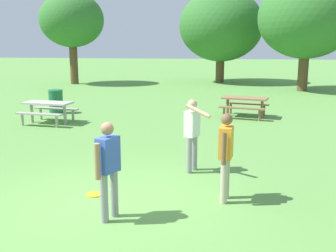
{
  "coord_description": "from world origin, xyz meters",
  "views": [
    {
      "loc": [
        2.17,
        -6.53,
        2.9
      ],
      "look_at": [
        0.88,
        2.38,
        1.0
      ],
      "focal_mm": 43.36,
      "sensor_mm": 36.0,
      "label": 1
    }
  ],
  "objects_px": {
    "person_bystander": "(226,151)",
    "tree_far_right": "(307,18)",
    "person_catcher": "(193,130)",
    "tree_tall_left": "(72,20)",
    "tree_broad_center": "(221,26)",
    "frisbee": "(94,194)",
    "trash_can_beside_table": "(56,101)",
    "picnic_table_near": "(48,108)",
    "picnic_table_far": "(245,103)",
    "person_thrower": "(108,165)"
  },
  "relations": [
    {
      "from": "person_bystander",
      "to": "tree_far_right",
      "type": "distance_m",
      "value": 18.32
    },
    {
      "from": "person_catcher",
      "to": "person_bystander",
      "type": "bearing_deg",
      "value": -65.45
    },
    {
      "from": "person_bystander",
      "to": "tree_tall_left",
      "type": "xyz_separation_m",
      "value": [
        -10.32,
        19.39,
        3.28
      ]
    },
    {
      "from": "person_catcher",
      "to": "tree_broad_center",
      "type": "height_order",
      "value": "tree_broad_center"
    },
    {
      "from": "frisbee",
      "to": "tree_broad_center",
      "type": "distance_m",
      "value": 22.34
    },
    {
      "from": "tree_tall_left",
      "to": "tree_far_right",
      "type": "xyz_separation_m",
      "value": [
        14.68,
        -1.89,
        -0.04
      ]
    },
    {
      "from": "person_catcher",
      "to": "trash_can_beside_table",
      "type": "xyz_separation_m",
      "value": [
        -6.13,
        6.73,
        -0.48
      ]
    },
    {
      "from": "picnic_table_near",
      "to": "picnic_table_far",
      "type": "distance_m",
      "value": 7.32
    },
    {
      "from": "picnic_table_far",
      "to": "tree_tall_left",
      "type": "relative_size",
      "value": 0.33
    },
    {
      "from": "person_thrower",
      "to": "person_catcher",
      "type": "height_order",
      "value": "same"
    },
    {
      "from": "picnic_table_far",
      "to": "tree_broad_center",
      "type": "xyz_separation_m",
      "value": [
        -1.21,
        13.28,
        3.34
      ]
    },
    {
      "from": "tree_tall_left",
      "to": "person_thrower",
      "type": "bearing_deg",
      "value": -67.57
    },
    {
      "from": "frisbee",
      "to": "picnic_table_far",
      "type": "relative_size",
      "value": 0.15
    },
    {
      "from": "tree_tall_left",
      "to": "tree_far_right",
      "type": "distance_m",
      "value": 14.81
    },
    {
      "from": "trash_can_beside_table",
      "to": "tree_far_right",
      "type": "bearing_deg",
      "value": 39.17
    },
    {
      "from": "trash_can_beside_table",
      "to": "tree_far_right",
      "type": "relative_size",
      "value": 0.15
    },
    {
      "from": "person_catcher",
      "to": "picnic_table_far",
      "type": "bearing_deg",
      "value": 78.36
    },
    {
      "from": "tree_tall_left",
      "to": "frisbee",
      "type": "bearing_deg",
      "value": -68.06
    },
    {
      "from": "person_catcher",
      "to": "tree_broad_center",
      "type": "relative_size",
      "value": 0.26
    },
    {
      "from": "person_bystander",
      "to": "frisbee",
      "type": "distance_m",
      "value": 2.65
    },
    {
      "from": "picnic_table_near",
      "to": "trash_can_beside_table",
      "type": "xyz_separation_m",
      "value": [
        -0.58,
        2.03,
        -0.08
      ]
    },
    {
      "from": "trash_can_beside_table",
      "to": "person_thrower",
      "type": "bearing_deg",
      "value": -62.06
    },
    {
      "from": "person_catcher",
      "to": "picnic_table_near",
      "type": "distance_m",
      "value": 7.28
    },
    {
      "from": "person_thrower",
      "to": "person_catcher",
      "type": "relative_size",
      "value": 1.0
    },
    {
      "from": "trash_can_beside_table",
      "to": "tree_broad_center",
      "type": "bearing_deg",
      "value": 64.79
    },
    {
      "from": "picnic_table_far",
      "to": "picnic_table_near",
      "type": "bearing_deg",
      "value": -162.29
    },
    {
      "from": "picnic_table_far",
      "to": "frisbee",
      "type": "bearing_deg",
      "value": -110.12
    },
    {
      "from": "picnic_table_near",
      "to": "tree_far_right",
      "type": "relative_size",
      "value": 0.28
    },
    {
      "from": "person_bystander",
      "to": "picnic_table_near",
      "type": "relative_size",
      "value": 0.89
    },
    {
      "from": "trash_can_beside_table",
      "to": "person_catcher",
      "type": "bearing_deg",
      "value": -47.65
    },
    {
      "from": "person_catcher",
      "to": "trash_can_beside_table",
      "type": "bearing_deg",
      "value": 132.35
    },
    {
      "from": "person_catcher",
      "to": "tree_tall_left",
      "type": "height_order",
      "value": "tree_tall_left"
    },
    {
      "from": "frisbee",
      "to": "picnic_table_near",
      "type": "xyz_separation_m",
      "value": [
        -3.81,
        6.4,
        0.55
      ]
    },
    {
      "from": "person_catcher",
      "to": "tree_tall_left",
      "type": "bearing_deg",
      "value": 118.33
    },
    {
      "from": "person_thrower",
      "to": "tree_far_right",
      "type": "distance_m",
      "value": 19.86
    },
    {
      "from": "frisbee",
      "to": "trash_can_beside_table",
      "type": "bearing_deg",
      "value": 117.53
    },
    {
      "from": "person_thrower",
      "to": "picnic_table_near",
      "type": "height_order",
      "value": "person_thrower"
    },
    {
      "from": "person_thrower",
      "to": "trash_can_beside_table",
      "type": "bearing_deg",
      "value": 117.94
    },
    {
      "from": "trash_can_beside_table",
      "to": "picnic_table_near",
      "type": "bearing_deg",
      "value": -74.05
    },
    {
      "from": "frisbee",
      "to": "trash_can_beside_table",
      "type": "distance_m",
      "value": 9.52
    },
    {
      "from": "frisbee",
      "to": "picnic_table_near",
      "type": "distance_m",
      "value": 7.47
    },
    {
      "from": "trash_can_beside_table",
      "to": "tree_broad_center",
      "type": "relative_size",
      "value": 0.15
    },
    {
      "from": "person_bystander",
      "to": "tree_tall_left",
      "type": "relative_size",
      "value": 0.27
    },
    {
      "from": "person_bystander",
      "to": "picnic_table_near",
      "type": "xyz_separation_m",
      "value": [
        -6.29,
        6.31,
        -0.38
      ]
    },
    {
      "from": "person_thrower",
      "to": "frisbee",
      "type": "relative_size",
      "value": 5.47
    },
    {
      "from": "frisbee",
      "to": "person_bystander",
      "type": "bearing_deg",
      "value": 2.05
    },
    {
      "from": "picnic_table_near",
      "to": "tree_tall_left",
      "type": "bearing_deg",
      "value": 107.14
    },
    {
      "from": "person_thrower",
      "to": "tree_tall_left",
      "type": "bearing_deg",
      "value": 112.43
    },
    {
      "from": "person_thrower",
      "to": "trash_can_beside_table",
      "type": "height_order",
      "value": "person_thrower"
    },
    {
      "from": "person_bystander",
      "to": "tree_broad_center",
      "type": "distance_m",
      "value": 22.03
    }
  ]
}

